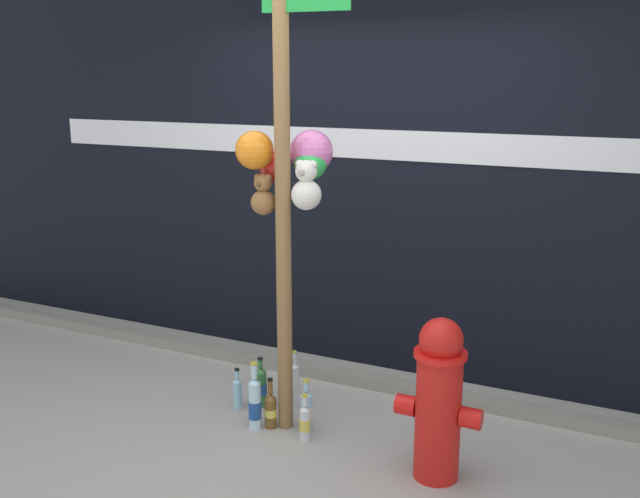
{
  "coord_description": "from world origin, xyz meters",
  "views": [
    {
      "loc": [
        1.76,
        -3.1,
        2.11
      ],
      "look_at": [
        0.12,
        0.39,
        1.15
      ],
      "focal_mm": 39.68,
      "sensor_mm": 36.0,
      "label": 1
    }
  ],
  "objects_px": {
    "bottle_5": "(255,403)",
    "bottle_3": "(261,386)",
    "bottle_1": "(306,410)",
    "bottle_0": "(305,422)",
    "bottle_6": "(238,392)",
    "memorial_post": "(287,137)",
    "fire_hydrant": "(439,399)",
    "bottle_2": "(295,385)",
    "bottle_4": "(271,409)"
  },
  "relations": [
    {
      "from": "fire_hydrant",
      "to": "bottle_3",
      "type": "xyz_separation_m",
      "value": [
        -1.27,
        0.32,
        -0.32
      ]
    },
    {
      "from": "fire_hydrant",
      "to": "bottle_1",
      "type": "distance_m",
      "value": 0.92
    },
    {
      "from": "fire_hydrant",
      "to": "bottle_4",
      "type": "bearing_deg",
      "value": 174.88
    },
    {
      "from": "fire_hydrant",
      "to": "bottle_2",
      "type": "bearing_deg",
      "value": 160.03
    },
    {
      "from": "bottle_0",
      "to": "bottle_2",
      "type": "xyz_separation_m",
      "value": [
        -0.24,
        0.33,
        0.05
      ]
    },
    {
      "from": "bottle_0",
      "to": "bottle_1",
      "type": "height_order",
      "value": "bottle_1"
    },
    {
      "from": "memorial_post",
      "to": "fire_hydrant",
      "type": "height_order",
      "value": "memorial_post"
    },
    {
      "from": "bottle_6",
      "to": "bottle_4",
      "type": "bearing_deg",
      "value": -22.35
    },
    {
      "from": "memorial_post",
      "to": "bottle_6",
      "type": "distance_m",
      "value": 1.7
    },
    {
      "from": "bottle_1",
      "to": "bottle_6",
      "type": "xyz_separation_m",
      "value": [
        -0.53,
        0.08,
        -0.02
      ]
    },
    {
      "from": "bottle_1",
      "to": "fire_hydrant",
      "type": "bearing_deg",
      "value": -9.85
    },
    {
      "from": "bottle_0",
      "to": "bottle_5",
      "type": "xyz_separation_m",
      "value": [
        -0.34,
        -0.0,
        0.05
      ]
    },
    {
      "from": "bottle_0",
      "to": "bottle_5",
      "type": "bearing_deg",
      "value": -179.55
    },
    {
      "from": "bottle_2",
      "to": "bottle_5",
      "type": "distance_m",
      "value": 0.35
    },
    {
      "from": "bottle_1",
      "to": "bottle_5",
      "type": "distance_m",
      "value": 0.32
    },
    {
      "from": "bottle_3",
      "to": "bottle_4",
      "type": "relative_size",
      "value": 1.04
    },
    {
      "from": "bottle_3",
      "to": "bottle_1",
      "type": "bearing_deg",
      "value": -22.61
    },
    {
      "from": "memorial_post",
      "to": "bottle_4",
      "type": "distance_m",
      "value": 1.65
    },
    {
      "from": "bottle_0",
      "to": "bottle_6",
      "type": "xyz_separation_m",
      "value": [
        -0.58,
        0.18,
        -0.0
      ]
    },
    {
      "from": "bottle_2",
      "to": "bottle_4",
      "type": "bearing_deg",
      "value": -94.58
    },
    {
      "from": "bottle_3",
      "to": "bottle_4",
      "type": "bearing_deg",
      "value": -48.8
    },
    {
      "from": "bottle_0",
      "to": "bottle_1",
      "type": "xyz_separation_m",
      "value": [
        -0.04,
        0.1,
        0.02
      ]
    },
    {
      "from": "bottle_0",
      "to": "bottle_6",
      "type": "distance_m",
      "value": 0.6
    },
    {
      "from": "bottle_2",
      "to": "bottle_5",
      "type": "xyz_separation_m",
      "value": [
        -0.1,
        -0.34,
        0.0
      ]
    },
    {
      "from": "bottle_1",
      "to": "memorial_post",
      "type": "bearing_deg",
      "value": 157.09
    },
    {
      "from": "bottle_2",
      "to": "bottle_4",
      "type": "relative_size",
      "value": 1.24
    },
    {
      "from": "memorial_post",
      "to": "bottle_1",
      "type": "bearing_deg",
      "value": -22.91
    },
    {
      "from": "memorial_post",
      "to": "bottle_3",
      "type": "relative_size",
      "value": 9.18
    },
    {
      "from": "bottle_6",
      "to": "bottle_2",
      "type": "bearing_deg",
      "value": 24.56
    },
    {
      "from": "bottle_5",
      "to": "bottle_4",
      "type": "bearing_deg",
      "value": 32.98
    },
    {
      "from": "bottle_3",
      "to": "bottle_5",
      "type": "relative_size",
      "value": 0.78
    },
    {
      "from": "bottle_1",
      "to": "bottle_3",
      "type": "height_order",
      "value": "bottle_3"
    },
    {
      "from": "fire_hydrant",
      "to": "bottle_0",
      "type": "bearing_deg",
      "value": 176.69
    },
    {
      "from": "bottle_3",
      "to": "bottle_6",
      "type": "height_order",
      "value": "bottle_3"
    },
    {
      "from": "bottle_2",
      "to": "fire_hydrant",
      "type": "bearing_deg",
      "value": -19.97
    },
    {
      "from": "memorial_post",
      "to": "fire_hydrant",
      "type": "relative_size",
      "value": 3.42
    },
    {
      "from": "bottle_0",
      "to": "bottle_6",
      "type": "relative_size",
      "value": 1.05
    },
    {
      "from": "fire_hydrant",
      "to": "bottle_6",
      "type": "relative_size",
      "value": 3.26
    },
    {
      "from": "bottle_5",
      "to": "bottle_3",
      "type": "bearing_deg",
      "value": 113.0
    },
    {
      "from": "bottle_1",
      "to": "bottle_2",
      "type": "xyz_separation_m",
      "value": [
        -0.2,
        0.23,
        0.03
      ]
    },
    {
      "from": "bottle_2",
      "to": "bottle_4",
      "type": "distance_m",
      "value": 0.29
    },
    {
      "from": "bottle_0",
      "to": "bottle_4",
      "type": "relative_size",
      "value": 0.9
    },
    {
      "from": "bottle_1",
      "to": "bottle_0",
      "type": "bearing_deg",
      "value": -67.59
    },
    {
      "from": "bottle_6",
      "to": "bottle_5",
      "type": "bearing_deg",
      "value": -37.5
    },
    {
      "from": "bottle_1",
      "to": "bottle_3",
      "type": "xyz_separation_m",
      "value": [
        -0.41,
        0.17,
        -0.0
      ]
    },
    {
      "from": "bottle_0",
      "to": "bottle_5",
      "type": "distance_m",
      "value": 0.34
    },
    {
      "from": "bottle_6",
      "to": "memorial_post",
      "type": "bearing_deg",
      "value": -2.55
    },
    {
      "from": "bottle_2",
      "to": "bottle_3",
      "type": "distance_m",
      "value": 0.23
    },
    {
      "from": "bottle_0",
      "to": "bottle_6",
      "type": "bearing_deg",
      "value": 162.74
    },
    {
      "from": "bottle_3",
      "to": "bottle_4",
      "type": "height_order",
      "value": "bottle_3"
    }
  ]
}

